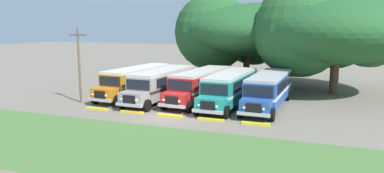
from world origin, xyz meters
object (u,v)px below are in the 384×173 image
(parked_bus_slot_2, at_px, (201,84))
(parked_bus_slot_4, at_px, (269,89))
(parked_bus_slot_0, at_px, (137,80))
(utility_pole, at_px, (79,63))
(broad_shade_tree, at_px, (249,30))
(parked_bus_slot_1, at_px, (162,83))
(parked_bus_slot_3, at_px, (230,87))
(secondary_tree, at_px, (331,32))

(parked_bus_slot_2, bearing_deg, parked_bus_slot_4, 90.65)
(parked_bus_slot_0, bearing_deg, utility_pole, -29.80)
(parked_bus_slot_2, xyz_separation_m, broad_shade_tree, (1.47, 13.43, 4.81))
(parked_bus_slot_2, bearing_deg, parked_bus_slot_0, -85.14)
(parked_bus_slot_0, height_order, parked_bus_slot_1, same)
(parked_bus_slot_3, relative_size, broad_shade_tree, 0.61)
(parked_bus_slot_1, distance_m, parked_bus_slot_3, 6.59)
(parked_bus_slot_0, height_order, parked_bus_slot_4, same)
(parked_bus_slot_1, height_order, parked_bus_slot_3, same)
(parked_bus_slot_1, bearing_deg, utility_pole, -56.78)
(parked_bus_slot_1, xyz_separation_m, utility_pole, (-6.33, -3.86, 2.01))
(parked_bus_slot_4, height_order, broad_shade_tree, broad_shade_tree)
(parked_bus_slot_4, distance_m, broad_shade_tree, 15.44)
(parked_bus_slot_1, bearing_deg, secondary_tree, 125.11)
(parked_bus_slot_1, xyz_separation_m, parked_bus_slot_4, (9.91, 0.48, 0.00))
(parked_bus_slot_0, distance_m, parked_bus_slot_1, 3.25)
(parked_bus_slot_1, bearing_deg, parked_bus_slot_4, 94.61)
(parked_bus_slot_2, xyz_separation_m, parked_bus_slot_4, (6.32, -0.42, 0.00))
(parked_bus_slot_2, relative_size, utility_pole, 1.64)
(parked_bus_slot_0, relative_size, parked_bus_slot_1, 1.01)
(parked_bus_slot_1, relative_size, utility_pole, 1.63)
(utility_pole, bearing_deg, broad_shade_tree, 57.96)
(parked_bus_slot_3, xyz_separation_m, broad_shade_tree, (-1.53, 14.24, 4.81))
(broad_shade_tree, bearing_deg, secondary_tree, -26.67)
(parked_bus_slot_1, bearing_deg, parked_bus_slot_2, 105.90)
(secondary_tree, distance_m, utility_pole, 24.97)
(parked_bus_slot_2, height_order, utility_pole, utility_pole)
(parked_bus_slot_1, relative_size, parked_bus_slot_4, 1.00)
(parked_bus_slot_4, bearing_deg, parked_bus_slot_3, -81.73)
(parked_bus_slot_4, height_order, utility_pole, utility_pole)
(parked_bus_slot_1, xyz_separation_m, broad_shade_tree, (5.05, 14.33, 4.81))
(secondary_tree, bearing_deg, parked_bus_slot_4, -117.15)
(parked_bus_slot_1, relative_size, parked_bus_slot_2, 0.99)
(parked_bus_slot_4, bearing_deg, parked_bus_slot_2, -92.28)
(parked_bus_slot_0, xyz_separation_m, parked_bus_slot_2, (6.72, 0.05, 0.00))
(parked_bus_slot_2, relative_size, parked_bus_slot_3, 1.01)
(broad_shade_tree, distance_m, utility_pole, 21.64)
(parked_bus_slot_0, bearing_deg, broad_shade_tree, 153.07)
(broad_shade_tree, bearing_deg, parked_bus_slot_0, -121.29)
(parked_bus_slot_0, distance_m, parked_bus_slot_4, 13.05)
(parked_bus_slot_2, distance_m, parked_bus_slot_4, 6.34)
(parked_bus_slot_2, bearing_deg, parked_bus_slot_1, -71.50)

